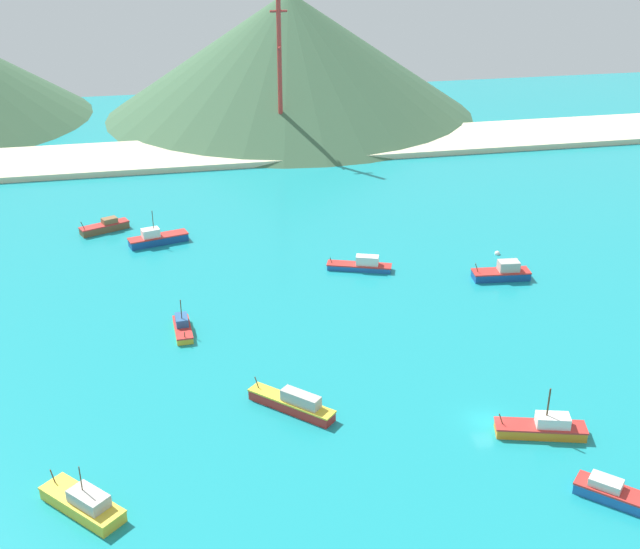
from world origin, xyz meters
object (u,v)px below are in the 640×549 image
fishing_boat_7 (294,403)px  fishing_boat_5 (183,327)px  fishing_boat_6 (361,265)px  fishing_boat_8 (612,493)px  fishing_boat_1 (105,227)px  radio_tower (280,66)px  buoy_0 (497,254)px  fishing_boat_3 (543,427)px  fishing_boat_0 (84,503)px  fishing_boat_2 (157,238)px  fishing_boat_9 (503,273)px

fishing_boat_7 → fishing_boat_5: bearing=118.7°
fishing_boat_6 → fishing_boat_8: fishing_boat_6 is taller
fishing_boat_1 → radio_tower: size_ratio=0.23×
fishing_boat_5 → buoy_0: size_ratio=7.80×
fishing_boat_3 → fishing_boat_8: size_ratio=1.44×
fishing_boat_3 → fishing_boat_5: (-36.56, 30.27, -0.15)m
fishing_boat_3 → fishing_boat_8: (1.94, -10.87, -0.09)m
fishing_boat_3 → fishing_boat_5: 47.46m
fishing_boat_7 → radio_tower: size_ratio=0.25×
fishing_boat_3 → fishing_boat_7: bearing=159.0°
fishing_boat_1 → fishing_boat_3: fishing_boat_3 is taller
fishing_boat_0 → fishing_boat_1: 71.03m
fishing_boat_6 → fishing_boat_3: bearing=-79.0°
fishing_boat_6 → fishing_boat_0: bearing=-129.5°
fishing_boat_8 → buoy_0: fishing_boat_8 is taller
fishing_boat_8 → fishing_boat_2: bearing=119.7°
fishing_boat_6 → radio_tower: bearing=91.7°
fishing_boat_5 → fishing_boat_6: 31.35m
fishing_boat_1 → fishing_boat_8: (49.70, -79.49, 0.01)m
fishing_boat_0 → fishing_boat_5: fishing_boat_0 is taller
fishing_boat_0 → fishing_boat_3: fishing_boat_3 is taller
fishing_boat_0 → fishing_boat_8: (49.24, -8.46, -0.14)m
fishing_boat_5 → fishing_boat_9: size_ratio=0.77×
fishing_boat_8 → buoy_0: bearing=77.9°
fishing_boat_1 → radio_tower: radio_tower is taller
buoy_0 → radio_tower: 71.28m
fishing_boat_0 → fishing_boat_2: bearing=82.7°
fishing_boat_2 → fishing_boat_6: bearing=-28.7°
fishing_boat_5 → fishing_boat_2: bearing=94.8°
fishing_boat_3 → fishing_boat_9: (11.28, 37.18, 0.10)m
fishing_boat_0 → fishing_boat_8: size_ratio=1.28×
fishing_boat_5 → buoy_0: 53.02m
fishing_boat_3 → fishing_boat_8: bearing=-79.9°
fishing_boat_0 → fishing_boat_3: 47.36m
fishing_boat_1 → fishing_boat_9: 66.89m
fishing_boat_1 → fishing_boat_5: fishing_boat_5 is taller
fishing_boat_8 → fishing_boat_7: bearing=143.0°
fishing_boat_1 → radio_tower: bearing=48.1°
fishing_boat_2 → fishing_boat_7: size_ratio=1.11×
fishing_boat_3 → fishing_boat_2: bearing=122.6°
radio_tower → fishing_boat_2: bearing=-120.3°
fishing_boat_6 → fishing_boat_9: fishing_boat_9 is taller
fishing_boat_5 → fishing_boat_8: (38.50, -41.13, 0.06)m
fishing_boat_0 → fishing_boat_7: bearing=28.8°
fishing_boat_1 → fishing_boat_5: 39.95m
radio_tower → fishing_boat_8: bearing=-84.1°
fishing_boat_3 → radio_tower: size_ratio=0.27×
fishing_boat_3 → fishing_boat_6: (-8.65, 44.54, -0.10)m
fishing_boat_2 → fishing_boat_7: fishing_boat_2 is taller
fishing_boat_7 → fishing_boat_8: (27.25, -20.56, -0.17)m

